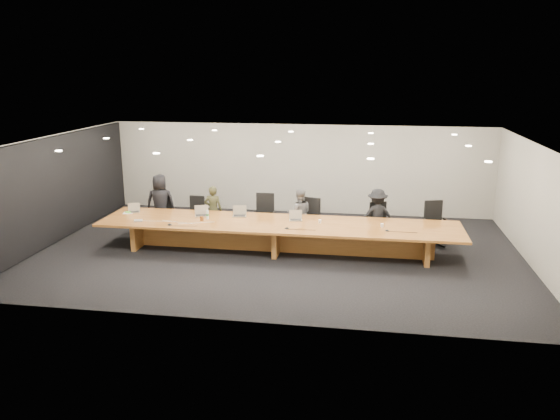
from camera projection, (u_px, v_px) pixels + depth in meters
The scene contains 28 objects.
ground at pixel (278, 251), 13.78m from camera, with size 12.00×12.00×0.00m, color black.
back_wall at pixel (299, 169), 17.25m from camera, with size 12.00×0.02×2.80m, color beige.
left_wall_panel at pixel (56, 190), 14.36m from camera, with size 0.08×7.84×2.74m, color black.
conference_table at pixel (278, 231), 13.65m from camera, with size 9.00×1.80×0.75m.
chair_far_left at pixel (162, 214), 15.36m from camera, with size 0.52×0.52×1.02m, color black, non-canonical shape.
chair_left at pixel (195, 214), 15.27m from camera, with size 0.52×0.52×1.03m, color black, non-canonical shape.
chair_mid_left at pixel (264, 215), 14.88m from camera, with size 0.61×0.61×1.19m, color black, non-canonical shape.
chair_mid_right at pixel (309, 218), 14.79m from camera, with size 0.56×0.56×1.09m, color black, non-canonical shape.
chair_right at pixel (380, 223), 14.37m from camera, with size 0.55×0.55×1.08m, color black, non-canonical shape.
chair_far_right at pixel (436, 223), 14.18m from camera, with size 0.59×0.59×1.16m, color black, non-canonical shape.
person_a at pixel (160, 203), 15.35m from camera, with size 0.80×0.52×1.63m, color black.
person_b at pixel (213, 210), 15.08m from camera, with size 0.50×0.33×1.36m, color #30301A.
person_c at pixel (299, 214), 14.69m from camera, with size 0.66×0.52×1.37m, color #5A5A5C.
person_d at pixel (377, 216), 14.33m from camera, with size 0.93×0.54×1.44m, color black.
laptop_a at pixel (134, 208), 14.53m from camera, with size 0.31×0.23×0.24m, color #B9A88D, non-canonical shape.
laptop_b at pixel (202, 211), 14.17m from camera, with size 0.35×0.25×0.28m, color tan, non-canonical shape.
laptop_c at pixel (239, 211), 14.14m from camera, with size 0.35×0.26×0.28m, color tan, non-canonical shape.
laptop_d at pixel (296, 216), 13.76m from camera, with size 0.32×0.24×0.26m, color tan, non-canonical shape.
water_bottle at pixel (207, 215), 13.90m from camera, with size 0.07×0.07×0.22m, color silver.
amber_mug at pixel (202, 218), 13.77m from camera, with size 0.09×0.09×0.11m, color brown.
paper_cup_near at pixel (320, 221), 13.56m from camera, with size 0.07×0.07×0.09m, color white.
paper_cup_far at pixel (382, 225), 13.22m from camera, with size 0.07×0.07×0.09m, color white.
notepad at pixel (128, 213), 14.49m from camera, with size 0.25×0.20×0.01m, color white.
lime_gadget at pixel (128, 212), 14.48m from camera, with size 0.15×0.08×0.02m, color #61CC36.
av_box at pixel (138, 221), 13.72m from camera, with size 0.20×0.15×0.03m, color #ABACB0.
mic_left at pixel (170, 224), 13.40m from camera, with size 0.12×0.12×0.03m, color black.
mic_center at pixel (287, 228), 13.10m from camera, with size 0.12×0.12×0.03m, color black.
mic_right at pixel (387, 230), 12.90m from camera, with size 0.11×0.11×0.03m, color black.
Camera 1 is at (2.14, -12.90, 4.48)m, focal length 35.00 mm.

